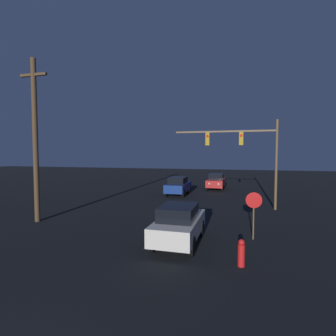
{
  "coord_description": "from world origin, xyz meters",
  "views": [
    {
      "loc": [
        3.91,
        -1.66,
        3.82
      ],
      "look_at": [
        0.0,
        13.06,
        2.94
      ],
      "focal_mm": 28.0,
      "sensor_mm": 36.0,
      "label": 1
    }
  ],
  "objects_px": {
    "stop_sign": "(254,207)",
    "traffic_signal_mast": "(247,149)",
    "car_near": "(179,223)",
    "car_mid": "(178,186)",
    "utility_pole": "(35,138)",
    "car_far": "(216,181)",
    "fire_hydrant": "(241,253)"
  },
  "relations": [
    {
      "from": "utility_pole",
      "to": "car_near",
      "type": "bearing_deg",
      "value": -9.8
    },
    {
      "from": "car_mid",
      "to": "car_far",
      "type": "bearing_deg",
      "value": 58.3
    },
    {
      "from": "car_far",
      "to": "stop_sign",
      "type": "distance_m",
      "value": 16.07
    },
    {
      "from": "car_mid",
      "to": "stop_sign",
      "type": "height_order",
      "value": "stop_sign"
    },
    {
      "from": "car_near",
      "to": "car_mid",
      "type": "xyz_separation_m",
      "value": [
        -2.83,
        12.47,
        0.0
      ]
    },
    {
      "from": "car_mid",
      "to": "utility_pole",
      "type": "bearing_deg",
      "value": -115.6
    },
    {
      "from": "traffic_signal_mast",
      "to": "utility_pole",
      "type": "relative_size",
      "value": 0.78
    },
    {
      "from": "car_near",
      "to": "utility_pole",
      "type": "xyz_separation_m",
      "value": [
        -8.42,
        1.45,
        3.78
      ]
    },
    {
      "from": "utility_pole",
      "to": "fire_hydrant",
      "type": "relative_size",
      "value": 9.62
    },
    {
      "from": "car_mid",
      "to": "stop_sign",
      "type": "distance_m",
      "value": 12.62
    },
    {
      "from": "car_mid",
      "to": "traffic_signal_mast",
      "type": "distance_m",
      "value": 7.94
    },
    {
      "from": "traffic_signal_mast",
      "to": "stop_sign",
      "type": "bearing_deg",
      "value": -89.12
    },
    {
      "from": "traffic_signal_mast",
      "to": "utility_pole",
      "type": "xyz_separation_m",
      "value": [
        -11.38,
        -6.68,
        0.51
      ]
    },
    {
      "from": "stop_sign",
      "to": "traffic_signal_mast",
      "type": "bearing_deg",
      "value": 90.88
    },
    {
      "from": "car_far",
      "to": "traffic_signal_mast",
      "type": "bearing_deg",
      "value": 108.6
    },
    {
      "from": "car_mid",
      "to": "traffic_signal_mast",
      "type": "height_order",
      "value": "traffic_signal_mast"
    },
    {
      "from": "car_mid",
      "to": "traffic_signal_mast",
      "type": "xyz_separation_m",
      "value": [
        5.79,
        -4.34,
        3.27
      ]
    },
    {
      "from": "car_mid",
      "to": "fire_hydrant",
      "type": "relative_size",
      "value": 4.38
    },
    {
      "from": "stop_sign",
      "to": "utility_pole",
      "type": "xyz_separation_m",
      "value": [
        -11.48,
        0.13,
        3.17
      ]
    },
    {
      "from": "car_mid",
      "to": "traffic_signal_mast",
      "type": "bearing_deg",
      "value": -35.54
    },
    {
      "from": "car_far",
      "to": "utility_pole",
      "type": "bearing_deg",
      "value": 62.72
    },
    {
      "from": "traffic_signal_mast",
      "to": "stop_sign",
      "type": "height_order",
      "value": "traffic_signal_mast"
    },
    {
      "from": "car_far",
      "to": "fire_hydrant",
      "type": "relative_size",
      "value": 4.39
    },
    {
      "from": "utility_pole",
      "to": "traffic_signal_mast",
      "type": "bearing_deg",
      "value": 30.41
    },
    {
      "from": "traffic_signal_mast",
      "to": "stop_sign",
      "type": "distance_m",
      "value": 7.31
    },
    {
      "from": "stop_sign",
      "to": "fire_hydrant",
      "type": "relative_size",
      "value": 2.26
    },
    {
      "from": "car_near",
      "to": "stop_sign",
      "type": "height_order",
      "value": "stop_sign"
    },
    {
      "from": "car_near",
      "to": "traffic_signal_mast",
      "type": "relative_size",
      "value": 0.58
    },
    {
      "from": "traffic_signal_mast",
      "to": "fire_hydrant",
      "type": "xyz_separation_m",
      "value": [
        -0.45,
        -9.8,
        -3.67
      ]
    },
    {
      "from": "utility_pole",
      "to": "fire_hydrant",
      "type": "bearing_deg",
      "value": -15.93
    },
    {
      "from": "car_mid",
      "to": "car_near",
      "type": "bearing_deg",
      "value": -75.9
    },
    {
      "from": "car_far",
      "to": "traffic_signal_mast",
      "type": "xyz_separation_m",
      "value": [
        2.76,
        -9.0,
        3.27
      ]
    }
  ]
}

